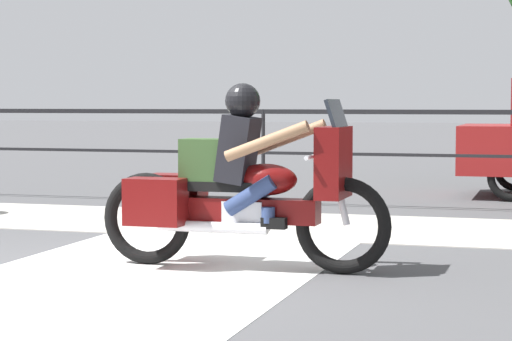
% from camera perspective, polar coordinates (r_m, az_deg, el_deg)
% --- Properties ---
extents(ground_plane, '(120.00, 120.00, 0.00)m').
position_cam_1_polar(ground_plane, '(8.33, -10.04, -5.66)').
color(ground_plane, '#4C4C4F').
extents(sidewalk_band, '(44.00, 2.40, 0.01)m').
position_cam_1_polar(sidewalk_band, '(11.43, -2.37, -2.97)').
color(sidewalk_band, '#B7B2A8').
rests_on(sidewalk_band, ground).
extents(crosswalk_band, '(2.68, 6.00, 0.01)m').
position_cam_1_polar(crosswalk_band, '(7.91, -6.97, -6.11)').
color(crosswalk_band, silver).
rests_on(crosswalk_band, ground).
extents(fence_railing, '(36.00, 0.05, 1.28)m').
position_cam_1_polar(fence_railing, '(13.25, 0.41, 2.32)').
color(fence_railing, black).
rests_on(fence_railing, ground).
extents(motorcycle, '(2.48, 0.76, 1.53)m').
position_cam_1_polar(motorcycle, '(8.20, -1.00, -0.96)').
color(motorcycle, black).
rests_on(motorcycle, ground).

